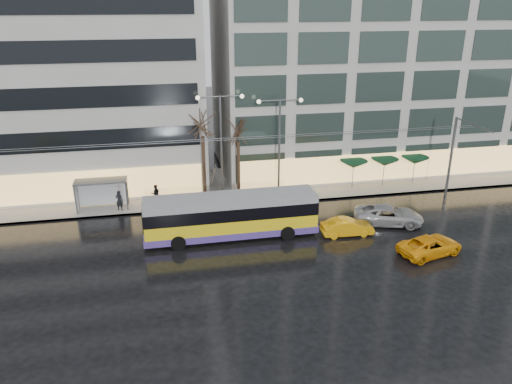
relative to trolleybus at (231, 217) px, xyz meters
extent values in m
plane|color=black|center=(-1.67, -3.59, -1.58)|extent=(140.00, 140.00, 0.00)
cube|color=gray|center=(0.33, 10.41, -1.50)|extent=(80.00, 10.00, 0.15)
cube|color=slate|center=(0.33, 5.46, -1.50)|extent=(80.00, 0.10, 0.15)
cube|color=#A29F9B|center=(-17.67, 15.41, 9.57)|extent=(34.00, 14.00, 22.00)
cube|color=#A29F9B|center=(17.33, 15.41, 11.07)|extent=(32.00, 14.00, 25.00)
cube|color=yellow|center=(0.00, 0.00, -0.49)|extent=(12.45, 2.66, 1.55)
cube|color=#4D388C|center=(0.00, 0.00, -1.01)|extent=(12.49, 2.70, 0.52)
cube|color=black|center=(0.00, 0.00, 0.65)|extent=(12.47, 2.68, 0.93)
cube|color=gray|center=(0.00, 0.00, 1.38)|extent=(12.45, 2.66, 0.52)
cube|color=black|center=(6.25, 0.04, 0.50)|extent=(0.08, 2.38, 1.35)
cube|color=black|center=(-6.25, -0.04, 0.50)|extent=(0.08, 2.38, 1.35)
cylinder|color=black|center=(3.93, 1.32, -1.06)|extent=(1.04, 0.37, 1.04)
cylinder|color=black|center=(3.95, -1.27, -1.06)|extent=(1.04, 0.37, 1.04)
cylinder|color=black|center=(-3.95, 1.27, -1.06)|extent=(1.04, 0.37, 1.04)
cylinder|color=black|center=(-3.93, -1.32, -1.06)|extent=(1.04, 0.37, 1.04)
cylinder|color=#595B60|center=(-1.04, 0.98, 2.88)|extent=(0.08, 3.86, 2.73)
cylinder|color=#595B60|center=(-1.04, 1.50, 2.88)|extent=(0.08, 3.86, 2.73)
cylinder|color=#595B60|center=(20.33, 4.91, 1.92)|extent=(0.24, 0.24, 7.00)
cube|color=#595B60|center=(20.33, 2.41, 5.32)|extent=(0.10, 5.00, 0.10)
cylinder|color=#595B60|center=(-0.67, 2.16, 5.22)|extent=(42.00, 0.04, 0.04)
cylinder|color=#595B60|center=(-0.67, 2.66, 5.22)|extent=(42.00, 0.04, 0.04)
cube|color=#595B60|center=(-9.67, 6.91, 1.02)|extent=(4.20, 1.60, 0.12)
cube|color=silver|center=(-9.67, 7.61, -0.23)|extent=(4.00, 0.05, 2.20)
cube|color=white|center=(-11.72, 6.91, -0.23)|extent=(0.10, 1.40, 2.20)
cylinder|color=#595B60|center=(-11.67, 6.21, -0.23)|extent=(0.10, 0.10, 2.40)
cylinder|color=#595B60|center=(-11.67, 7.61, -0.23)|extent=(0.10, 0.10, 2.40)
cylinder|color=#595B60|center=(-7.67, 6.21, -0.23)|extent=(0.10, 0.10, 2.40)
cylinder|color=#595B60|center=(-7.67, 7.61, -0.23)|extent=(0.10, 0.10, 2.40)
cylinder|color=#595B60|center=(0.33, 7.21, 3.07)|extent=(0.18, 0.18, 9.00)
cylinder|color=#595B60|center=(-0.57, 7.21, 7.47)|extent=(1.80, 0.10, 0.10)
cylinder|color=#595B60|center=(1.23, 7.21, 7.47)|extent=(1.80, 0.10, 0.10)
sphere|color=#FFF2CC|center=(-1.47, 7.21, 7.42)|extent=(0.36, 0.36, 0.36)
sphere|color=#FFF2CC|center=(2.13, 7.21, 7.42)|extent=(0.36, 0.36, 0.36)
cylinder|color=#595B60|center=(5.33, 7.21, 2.82)|extent=(0.18, 0.18, 8.50)
cylinder|color=#595B60|center=(4.43, 7.21, 6.97)|extent=(1.80, 0.10, 0.10)
cylinder|color=#595B60|center=(6.23, 7.21, 6.97)|extent=(1.80, 0.10, 0.10)
sphere|color=#FFF2CC|center=(3.53, 7.21, 6.92)|extent=(0.36, 0.36, 0.36)
sphere|color=#FFF2CC|center=(7.13, 7.21, 6.92)|extent=(0.36, 0.36, 0.36)
cylinder|color=black|center=(-1.17, 7.41, 1.37)|extent=(0.28, 0.28, 5.60)
cylinder|color=black|center=(1.83, 7.61, 1.02)|extent=(0.28, 0.28, 4.90)
cylinder|color=#595B60|center=(12.33, 7.41, -0.33)|extent=(0.06, 0.06, 2.20)
cone|color=#103B20|center=(12.33, 7.41, 0.87)|extent=(2.50, 2.50, 0.70)
cylinder|color=#595B60|center=(15.33, 7.41, -0.33)|extent=(0.06, 0.06, 2.20)
cone|color=#103B20|center=(15.33, 7.41, 0.87)|extent=(2.50, 2.50, 0.70)
cylinder|color=#595B60|center=(18.33, 7.41, -0.33)|extent=(0.06, 0.06, 2.20)
cone|color=#103B20|center=(18.33, 7.41, 0.87)|extent=(2.50, 2.50, 0.70)
imported|color=#FBA90D|center=(8.49, -1.37, -0.94)|extent=(3.91, 1.45, 1.28)
imported|color=#FFA60D|center=(12.99, -5.31, -0.93)|extent=(5.02, 3.19, 1.29)
imported|color=#A0A0A5|center=(12.35, -0.14, -0.84)|extent=(5.77, 3.89, 1.47)
imported|color=black|center=(-8.30, 6.33, -0.57)|extent=(0.72, 0.59, 1.70)
imported|color=#ED4F63|center=(-8.30, 6.33, 0.32)|extent=(1.23, 1.24, 0.88)
imported|color=black|center=(-5.37, 7.43, -0.63)|extent=(0.87, 0.73, 1.59)
imported|color=black|center=(-10.48, 8.09, -0.61)|extent=(1.15, 0.79, 1.64)
imported|color=black|center=(-10.48, 8.09, 0.32)|extent=(0.95, 0.95, 0.72)
camera|label=1|loc=(-4.67, -32.86, 14.96)|focal=35.00mm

